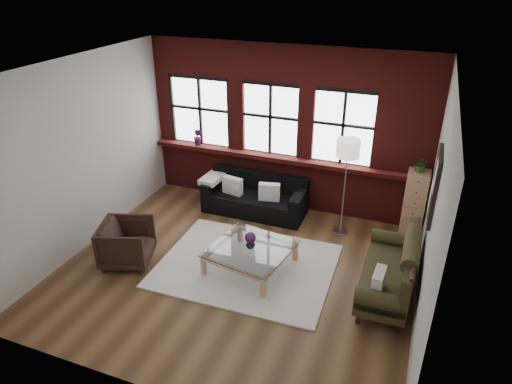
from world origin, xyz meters
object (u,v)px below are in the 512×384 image
(drawer_chest, at_px, (414,203))
(floor_lamp, at_px, (345,184))
(coffee_table, at_px, (251,258))
(vintage_settee, at_px, (388,267))
(armchair, at_px, (127,243))
(dark_sofa, at_px, (255,196))
(vase, at_px, (250,244))

(drawer_chest, xyz_separation_m, floor_lamp, (-1.20, -0.43, 0.36))
(coffee_table, bearing_deg, drawer_chest, 41.23)
(vintage_settee, distance_m, floor_lamp, 1.85)
(armchair, bearing_deg, floor_lamp, -73.65)
(dark_sofa, relative_size, vase, 12.50)
(coffee_table, bearing_deg, floor_lamp, 54.75)
(vase, bearing_deg, vintage_settee, 3.49)
(armchair, distance_m, vase, 2.04)
(drawer_chest, bearing_deg, floor_lamp, -160.16)
(vase, relative_size, floor_lamp, 0.08)
(dark_sofa, bearing_deg, armchair, -120.23)
(dark_sofa, bearing_deg, coffee_table, -71.18)
(coffee_table, relative_size, drawer_chest, 0.98)
(drawer_chest, relative_size, floor_lamp, 0.63)
(dark_sofa, height_order, armchair, armchair)
(vintage_settee, bearing_deg, dark_sofa, 148.74)
(vintage_settee, height_order, floor_lamp, floor_lamp)
(vintage_settee, xyz_separation_m, coffee_table, (-2.11, -0.13, -0.29))
(vintage_settee, distance_m, armchair, 4.13)
(vase, bearing_deg, dark_sofa, 108.82)
(dark_sofa, distance_m, coffee_table, 1.89)
(armchair, height_order, floor_lamp, floor_lamp)
(armchair, bearing_deg, vintage_settee, -99.13)
(floor_lamp, bearing_deg, armchair, -145.11)
(coffee_table, bearing_deg, vintage_settee, 3.49)
(vase, height_order, floor_lamp, floor_lamp)
(armchair, distance_m, coffee_table, 2.04)
(vase, bearing_deg, drawer_chest, 41.23)
(armchair, xyz_separation_m, floor_lamp, (3.11, 2.17, 0.62))
(dark_sofa, xyz_separation_m, armchair, (-1.36, -2.33, 0.00))
(armchair, relative_size, coffee_table, 0.67)
(armchair, bearing_deg, dark_sofa, -48.78)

